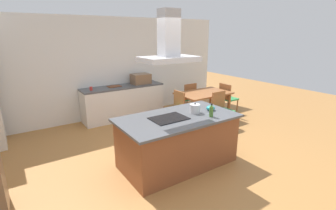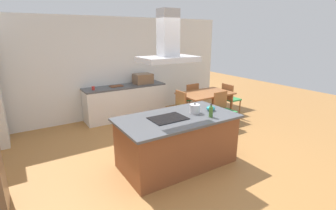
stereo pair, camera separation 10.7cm
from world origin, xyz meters
name	(u,v)px [view 1 (the left image)]	position (x,y,z in m)	size (l,w,h in m)	color
ground	(139,136)	(0.00, 1.50, 0.00)	(16.00, 16.00, 0.00)	#AD753D
wall_back	(108,68)	(0.00, 3.25, 1.35)	(7.20, 0.10, 2.70)	white
kitchen_island	(178,140)	(0.00, 0.00, 0.45)	(2.06, 1.13, 0.90)	brown
cooktop	(169,118)	(-0.19, 0.00, 0.91)	(0.60, 0.44, 0.01)	black
tea_kettle	(195,109)	(0.38, 0.00, 0.98)	(0.24, 0.19, 0.19)	silver
olive_oil_bottle	(211,111)	(0.48, -0.32, 1.00)	(0.07, 0.07, 0.23)	#47722D
mixing_bowl	(211,108)	(0.72, -0.05, 0.94)	(0.16, 0.16, 0.09)	teal
back_counter	(124,102)	(0.24, 2.88, 0.45)	(2.23, 0.62, 0.90)	silver
countertop_microwave	(141,79)	(0.80, 2.88, 1.04)	(0.50, 0.38, 0.28)	brown
coffee_mug_red	(91,89)	(-0.63, 2.83, 0.95)	(0.08, 0.08, 0.09)	red
cutting_board	(114,86)	(0.02, 2.93, 0.91)	(0.34, 0.24, 0.02)	brown
dining_table	(204,96)	(1.98, 1.55, 0.67)	(1.40, 0.90, 0.75)	#995B33
chair_at_right_end	(227,97)	(2.90, 1.55, 0.51)	(0.42, 0.42, 0.89)	#33934C
chair_at_left_end	(176,107)	(1.07, 1.55, 0.51)	(0.42, 0.42, 0.89)	#33934C
chair_facing_island	(221,107)	(1.98, 0.89, 0.51)	(0.42, 0.42, 0.89)	#33934C
chair_facing_back_wall	(188,96)	(1.98, 2.22, 0.51)	(0.42, 0.42, 0.89)	#33934C
range_hood	(169,45)	(-0.19, 0.00, 2.10)	(0.90, 0.55, 0.78)	#ADADB2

